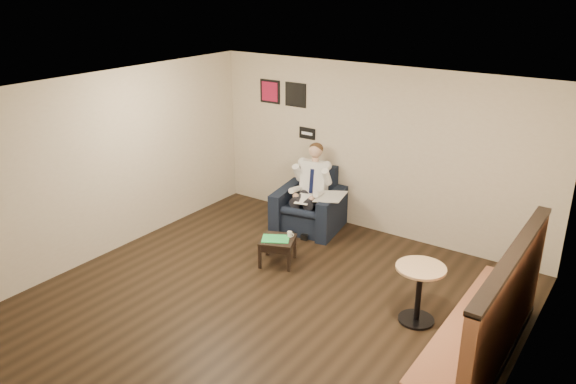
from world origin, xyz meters
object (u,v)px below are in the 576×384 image
Objects in this scene: armchair at (309,201)px; cafe_table at (418,294)px; green_folder at (276,239)px; smartphone at (283,235)px; side_table at (278,251)px; coffee_mug at (290,234)px; seated_man at (306,193)px; banquette at (481,305)px.

armchair is 3.09m from cafe_table.
green_folder is 3.21× the size of smartphone.
side_table is 0.64× the size of cafe_table.
armchair reaches higher than coffee_mug.
side_table is 0.21m from green_folder.
green_folder is (0.26, -1.24, -0.29)m from seated_man.
side_table is (0.30, -1.34, -0.31)m from armchair.
banquette is (3.48, -1.96, 0.21)m from armchair.
seated_man is at bearing 152.05° from banquette.
seated_man is at bearing 150.62° from cafe_table.
side_table is at bearing 173.68° from cafe_table.
seated_man reaches higher than cafe_table.
green_folder is at bearing -124.46° from coffee_mug.
smartphone is at bearing -85.59° from seated_man.
coffee_mug is (0.39, -1.05, -0.25)m from seated_man.
coffee_mug is at bearing 165.72° from banquette.
smartphone is 3.29m from banquette.
seated_man is at bearing 92.22° from smartphone.
banquette reaches higher than armchair.
side_table is 0.25m from smartphone.
side_table is 3.93× the size of smartphone.
side_table is at bearing -87.05° from armchair.
cafe_table is (2.61, -1.47, -0.31)m from seated_man.
seated_man is 1.13m from smartphone.
armchair is 1.23m from smartphone.
banquette is at bearing -14.28° from coffee_mug.
armchair is at bearing 90.00° from seated_man.
banquette is at bearing -39.12° from armchair.
cafe_table is at bearing -21.73° from smartphone.
armchair reaches higher than side_table.
armchair is at bearing 148.70° from cafe_table.
cafe_table is (2.63, -1.60, -0.13)m from armchair.
smartphone is 0.04× the size of banquette.
cafe_table is at bearing -39.04° from seated_man.
green_folder is at bearing -88.02° from armchair.
smartphone is 2.38m from cafe_table.
coffee_mug is 0.68× the size of smartphone.
side_table is at bearing -124.46° from coffee_mug.
armchair is 1.41m from side_table.
green_folder is at bearing 169.47° from banquette.
smartphone is at bearing -86.06° from armchair.
side_table is at bearing -97.35° from smartphone.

